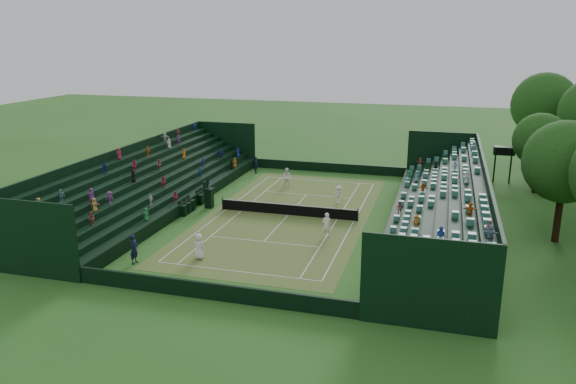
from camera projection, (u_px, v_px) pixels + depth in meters
name	position (u px, v px, depth m)	size (l,w,h in m)	color
ground	(288.00, 215.00, 46.27)	(160.00, 160.00, 0.00)	#28611E
court_surface	(288.00, 215.00, 46.27)	(12.97, 26.77, 0.01)	#367226
perimeter_wall_north	(328.00, 167.00, 60.85)	(17.17, 0.20, 1.00)	black
perimeter_wall_south	(211.00, 291.00, 31.42)	(17.17, 0.20, 1.00)	black
perimeter_wall_east	(392.00, 218.00, 43.91)	(0.20, 31.77, 1.00)	black
perimeter_wall_west	(193.00, 202.00, 48.36)	(0.20, 31.77, 1.00)	black
north_grandstand	(448.00, 210.00, 42.53)	(6.60, 32.00, 4.90)	black
south_grandstand	(149.00, 186.00, 49.18)	(6.60, 32.00, 4.90)	black
tennis_net	(288.00, 209.00, 46.13)	(11.67, 0.10, 1.06)	black
scoreboard_tower	(504.00, 152.00, 55.59)	(2.00, 1.00, 3.70)	black
umpire_chair	(209.00, 195.00, 48.06)	(0.82, 0.82, 2.56)	black
courtside_chairs	(196.00, 202.00, 48.36)	(0.59, 5.56, 1.29)	black
player_near_west	(199.00, 246.00, 37.03)	(0.86, 0.56, 1.76)	white
player_near_east	(327.00, 225.00, 41.12)	(0.68, 0.44, 1.86)	white
player_far_west	(287.00, 177.00, 54.70)	(0.92, 0.72, 1.90)	white
player_far_east	(339.00, 194.00, 49.40)	(1.04, 0.60, 1.60)	white
line_judge_north	(256.00, 165.00, 60.23)	(0.67, 0.44, 1.83)	black
line_judge_south	(134.00, 249.00, 36.30)	(0.72, 0.47, 1.97)	black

